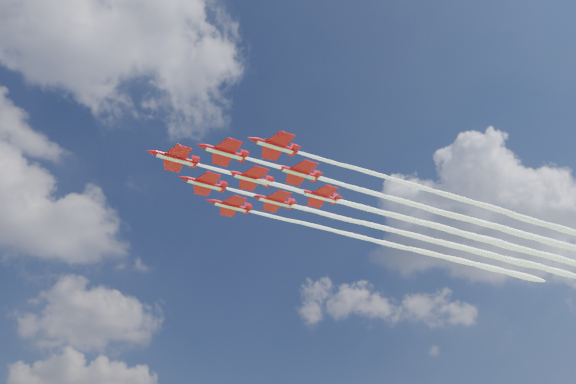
# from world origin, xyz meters

# --- Properties ---
(jet_lead) EXTENTS (101.37, 10.17, 2.86)m
(jet_lead) POSITION_xyz_m (24.40, 0.82, 75.81)
(jet_lead) COLOR red
(jet_row2_port) EXTENTS (101.37, 10.17, 2.86)m
(jet_row2_port) POSITION_xyz_m (32.91, -6.17, 75.81)
(jet_row2_port) COLOR red
(jet_row2_starb) EXTENTS (101.37, 10.17, 2.86)m
(jet_row2_starb) POSITION_xyz_m (33.50, 7.01, 75.81)
(jet_row2_starb) COLOR red
(jet_row3_port) EXTENTS (101.37, 10.17, 2.86)m
(jet_row3_port) POSITION_xyz_m (41.41, -13.15, 75.81)
(jet_row3_port) COLOR red
(jet_row3_centre) EXTENTS (101.37, 10.17, 2.86)m
(jet_row3_centre) POSITION_xyz_m (42.00, 0.03, 75.81)
(jet_row3_centre) COLOR red
(jet_row3_starb) EXTENTS (101.37, 10.17, 2.86)m
(jet_row3_starb) POSITION_xyz_m (42.60, 13.21, 75.81)
(jet_row3_starb) COLOR red
(jet_row4_port) EXTENTS (101.37, 10.17, 2.86)m
(jet_row4_port) POSITION_xyz_m (50.51, -6.96, 75.81)
(jet_row4_port) COLOR red
(jet_row4_starb) EXTENTS (101.37, 10.17, 2.86)m
(jet_row4_starb) POSITION_xyz_m (51.10, 6.22, 75.81)
(jet_row4_starb) COLOR red
(jet_tail) EXTENTS (101.37, 10.17, 2.86)m
(jet_tail) POSITION_xyz_m (59.60, -0.77, 75.81)
(jet_tail) COLOR red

